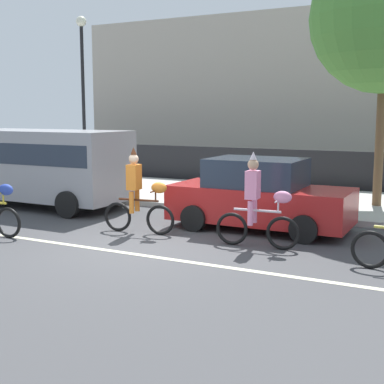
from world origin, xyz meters
TOP-DOWN VIEW (x-y plane):
  - ground_plane at (0.00, 0.00)m, footprint 80.00×80.00m
  - road_centre_line at (0.00, -0.50)m, footprint 36.00×0.14m
  - sidewalk_curb at (0.00, 6.50)m, footprint 60.00×5.00m
  - fence_line at (0.00, 9.40)m, footprint 40.00×0.08m
  - parade_cyclist_orange at (-0.63, 1.07)m, footprint 1.72×0.51m
  - parade_cyclist_pink at (2.17, 1.07)m, footprint 1.72×0.50m
  - parked_van_grey at (-4.82, 2.70)m, footprint 5.00×2.22m
  - parked_car_red at (1.61, 2.68)m, footprint 4.10×1.92m
  - street_lamp_post at (-6.53, 6.62)m, footprint 0.36×0.36m

SIDE VIEW (x-z plane):
  - ground_plane at x=0.00m, z-range 0.00..0.00m
  - road_centre_line at x=0.00m, z-range 0.00..0.01m
  - sidewalk_curb at x=0.00m, z-range 0.00..0.15m
  - fence_line at x=0.00m, z-range 0.00..1.40m
  - parked_car_red at x=1.61m, z-range -0.04..1.60m
  - parade_cyclist_orange at x=-0.63m, z-range -0.12..1.80m
  - parade_cyclist_pink at x=2.17m, z-range -0.12..1.80m
  - parked_van_grey at x=-4.82m, z-range 0.19..2.37m
  - street_lamp_post at x=-6.53m, z-range 1.06..6.92m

